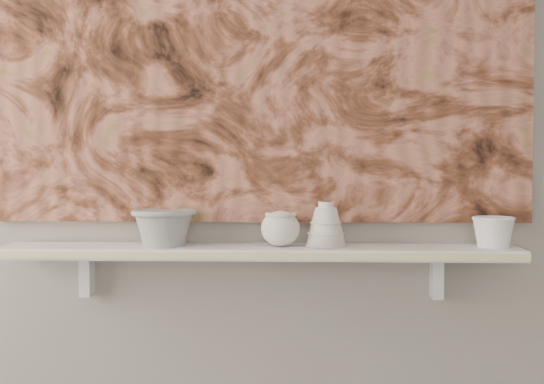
# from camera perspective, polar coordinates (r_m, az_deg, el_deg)

# --- Properties ---
(wall_back) EXTENTS (3.60, 0.00, 3.60)m
(wall_back) POSITION_cam_1_polar(r_m,az_deg,el_deg) (2.14, -0.87, 7.42)
(wall_back) COLOR gray
(wall_back) RESTS_ON floor
(shelf) EXTENTS (1.40, 0.18, 0.03)m
(shelf) POSITION_cam_1_polar(r_m,az_deg,el_deg) (2.05, -1.01, -4.52)
(shelf) COLOR silver
(shelf) RESTS_ON wall_back
(shelf_stripe) EXTENTS (1.40, 0.01, 0.02)m
(shelf_stripe) POSITION_cam_1_polar(r_m,az_deg,el_deg) (1.96, -1.17, -4.84)
(shelf_stripe) COLOR beige
(shelf_stripe) RESTS_ON shelf
(bracket_left) EXTENTS (0.03, 0.06, 0.12)m
(bracket_left) POSITION_cam_1_polar(r_m,az_deg,el_deg) (2.21, -13.76, -6.06)
(bracket_left) COLOR silver
(bracket_left) RESTS_ON wall_back
(bracket_right) EXTENTS (0.03, 0.06, 0.12)m
(bracket_right) POSITION_cam_1_polar(r_m,az_deg,el_deg) (2.16, 12.28, -6.25)
(bracket_right) COLOR silver
(bracket_right) RESTS_ON wall_back
(painting) EXTENTS (1.50, 0.02, 1.10)m
(painting) POSITION_cam_1_polar(r_m,az_deg,el_deg) (2.15, -0.89, 12.50)
(painting) COLOR brown
(painting) RESTS_ON wall_back
(house_motif) EXTENTS (0.09, 0.00, 0.08)m
(house_motif) POSITION_cam_1_polar(r_m,az_deg,el_deg) (2.13, 11.30, 4.22)
(house_motif) COLOR black
(house_motif) RESTS_ON painting
(bowl_grey) EXTENTS (0.23, 0.23, 0.10)m
(bowl_grey) POSITION_cam_1_polar(r_m,az_deg,el_deg) (2.08, -8.13, -2.63)
(bowl_grey) COLOR gray
(bowl_grey) RESTS_ON shelf
(cup_cream) EXTENTS (0.13, 0.13, 0.10)m
(cup_cream) POSITION_cam_1_polar(r_m,az_deg,el_deg) (2.04, 0.64, -2.78)
(cup_cream) COLOR beige
(cup_cream) RESTS_ON shelf
(bell_vessel) EXTENTS (0.14, 0.14, 0.12)m
(bell_vessel) POSITION_cam_1_polar(r_m,az_deg,el_deg) (2.04, 4.08, -2.41)
(bell_vessel) COLOR silver
(bell_vessel) RESTS_ON shelf
(bowl_white) EXTENTS (0.12, 0.12, 0.08)m
(bowl_white) POSITION_cam_1_polar(r_m,az_deg,el_deg) (2.11, 16.34, -2.89)
(bowl_white) COLOR silver
(bowl_white) RESTS_ON shelf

